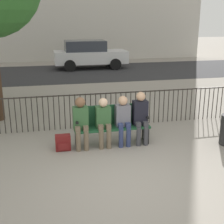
{
  "coord_description": "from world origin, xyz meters",
  "views": [
    {
      "loc": [
        -1.5,
        -4.9,
        2.89
      ],
      "look_at": [
        0.0,
        1.81,
        0.8
      ],
      "focal_mm": 50.0,
      "sensor_mm": 36.0,
      "label": 1
    }
  ],
  "objects_px": {
    "seated_person_1": "(104,120)",
    "seated_person_2": "(123,118)",
    "seated_person_0": "(81,120)",
    "seated_person_3": "(141,115)",
    "backpack": "(63,143)",
    "park_bench": "(111,123)",
    "parked_car_0": "(89,54)"
  },
  "relations": [
    {
      "from": "seated_person_1",
      "to": "seated_person_2",
      "type": "xyz_separation_m",
      "value": [
        0.46,
        0.0,
        0.01
      ]
    },
    {
      "from": "seated_person_0",
      "to": "seated_person_2",
      "type": "height_order",
      "value": "seated_person_0"
    },
    {
      "from": "seated_person_3",
      "to": "backpack",
      "type": "height_order",
      "value": "seated_person_3"
    },
    {
      "from": "park_bench",
      "to": "seated_person_1",
      "type": "relative_size",
      "value": 1.54
    },
    {
      "from": "seated_person_0",
      "to": "seated_person_2",
      "type": "xyz_separation_m",
      "value": [
        0.99,
        -0.0,
        -0.02
      ]
    },
    {
      "from": "seated_person_0",
      "to": "parked_car_0",
      "type": "distance_m",
      "value": 11.74
    },
    {
      "from": "parked_car_0",
      "to": "seated_person_1",
      "type": "bearing_deg",
      "value": -96.92
    },
    {
      "from": "backpack",
      "to": "parked_car_0",
      "type": "relative_size",
      "value": 0.09
    },
    {
      "from": "seated_person_3",
      "to": "seated_person_1",
      "type": "bearing_deg",
      "value": -179.64
    },
    {
      "from": "seated_person_1",
      "to": "seated_person_2",
      "type": "height_order",
      "value": "seated_person_2"
    },
    {
      "from": "park_bench",
      "to": "seated_person_0",
      "type": "height_order",
      "value": "seated_person_0"
    },
    {
      "from": "seated_person_1",
      "to": "park_bench",
      "type": "bearing_deg",
      "value": 32.1
    },
    {
      "from": "park_bench",
      "to": "backpack",
      "type": "height_order",
      "value": "park_bench"
    },
    {
      "from": "seated_person_1",
      "to": "seated_person_3",
      "type": "distance_m",
      "value": 0.89
    },
    {
      "from": "seated_person_0",
      "to": "seated_person_3",
      "type": "height_order",
      "value": "seated_person_3"
    },
    {
      "from": "parked_car_0",
      "to": "seated_person_3",
      "type": "bearing_deg",
      "value": -92.56
    },
    {
      "from": "seated_person_3",
      "to": "backpack",
      "type": "distance_m",
      "value": 1.91
    },
    {
      "from": "backpack",
      "to": "parked_car_0",
      "type": "height_order",
      "value": "parked_car_0"
    },
    {
      "from": "seated_person_2",
      "to": "parked_car_0",
      "type": "relative_size",
      "value": 0.28
    },
    {
      "from": "park_bench",
      "to": "backpack",
      "type": "xyz_separation_m",
      "value": [
        -1.16,
        -0.18,
        -0.32
      ]
    },
    {
      "from": "seated_person_2",
      "to": "park_bench",
      "type": "bearing_deg",
      "value": 152.64
    },
    {
      "from": "seated_person_0",
      "to": "seated_person_1",
      "type": "xyz_separation_m",
      "value": [
        0.52,
        -0.0,
        -0.03
      ]
    },
    {
      "from": "seated_person_2",
      "to": "seated_person_1",
      "type": "bearing_deg",
      "value": -179.82
    },
    {
      "from": "park_bench",
      "to": "seated_person_0",
      "type": "xyz_separation_m",
      "value": [
        -0.73,
        -0.13,
        0.18
      ]
    },
    {
      "from": "seated_person_0",
      "to": "backpack",
      "type": "relative_size",
      "value": 3.27
    },
    {
      "from": "park_bench",
      "to": "parked_car_0",
      "type": "relative_size",
      "value": 0.42
    },
    {
      "from": "park_bench",
      "to": "parked_car_0",
      "type": "bearing_deg",
      "value": 84.04
    },
    {
      "from": "park_bench",
      "to": "seated_person_1",
      "type": "xyz_separation_m",
      "value": [
        -0.21,
        -0.13,
        0.15
      ]
    },
    {
      "from": "park_bench",
      "to": "seated_person_3",
      "type": "distance_m",
      "value": 0.72
    },
    {
      "from": "seated_person_2",
      "to": "seated_person_3",
      "type": "relative_size",
      "value": 0.94
    },
    {
      "from": "park_bench",
      "to": "seated_person_2",
      "type": "distance_m",
      "value": 0.33
    },
    {
      "from": "backpack",
      "to": "parked_car_0",
      "type": "distance_m",
      "value": 11.89
    }
  ]
}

